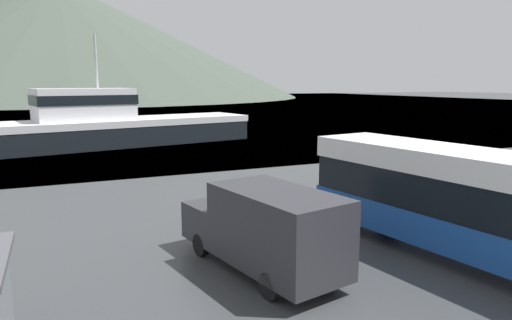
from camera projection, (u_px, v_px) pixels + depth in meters
The scene contains 6 objects.
water_surface at pixel (96, 100), 136.67m from camera, with size 240.00×240.00×0.00m, color #475B6B.
hill_backdrop at pixel (61, 39), 166.12m from camera, with size 171.81×171.81×41.61m, color #424C42.
tour_bus at pixel (458, 198), 13.66m from camera, with size 4.04×10.32×3.30m.
delivery_van at pixel (265, 227), 12.68m from camera, with size 3.13×5.99×2.43m.
fishing_boat at pixel (108, 125), 38.27m from camera, with size 24.32×9.94×9.13m.
mooring_bollard at pixel (400, 154), 30.89m from camera, with size 0.32×0.32×0.94m.
Camera 1 is at (-11.83, -0.85, 5.25)m, focal length 32.00 mm.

